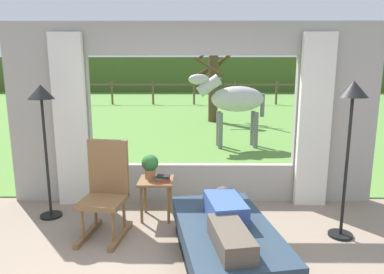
{
  "coord_description": "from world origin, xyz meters",
  "views": [
    {
      "loc": [
        0.04,
        -2.78,
        1.99
      ],
      "look_at": [
        0.0,
        1.8,
        1.05
      ],
      "focal_mm": 33.57,
      "sensor_mm": 36.0,
      "label": 1
    }
  ],
  "objects_px": {
    "rocking_chair": "(106,190)",
    "book_stack": "(162,178)",
    "reclining_person": "(227,218)",
    "potted_plant": "(150,165)",
    "floor_lamp_right": "(351,113)",
    "floor_lamp_left": "(42,111)",
    "pasture_tree": "(214,79)",
    "recliner_sofa": "(226,244)",
    "horse": "(234,100)",
    "side_table": "(156,187)"
  },
  "relations": [
    {
      "from": "pasture_tree",
      "to": "potted_plant",
      "type": "bearing_deg",
      "value": -98.85
    },
    {
      "from": "book_stack",
      "to": "recliner_sofa",
      "type": "bearing_deg",
      "value": -55.28
    },
    {
      "from": "recliner_sofa",
      "to": "reclining_person",
      "type": "bearing_deg",
      "value": -99.83
    },
    {
      "from": "recliner_sofa",
      "to": "book_stack",
      "type": "relative_size",
      "value": 9.32
    },
    {
      "from": "potted_plant",
      "to": "floor_lamp_right",
      "type": "height_order",
      "value": "floor_lamp_right"
    },
    {
      "from": "floor_lamp_right",
      "to": "book_stack",
      "type": "bearing_deg",
      "value": 168.29
    },
    {
      "from": "rocking_chair",
      "to": "horse",
      "type": "xyz_separation_m",
      "value": [
        1.96,
        4.46,
        0.61
      ]
    },
    {
      "from": "reclining_person",
      "to": "rocking_chair",
      "type": "xyz_separation_m",
      "value": [
        -1.35,
        0.71,
        0.02
      ]
    },
    {
      "from": "floor_lamp_left",
      "to": "floor_lamp_right",
      "type": "bearing_deg",
      "value": -8.2
    },
    {
      "from": "side_table",
      "to": "horse",
      "type": "height_order",
      "value": "horse"
    },
    {
      "from": "recliner_sofa",
      "to": "floor_lamp_right",
      "type": "xyz_separation_m",
      "value": [
        1.4,
        0.6,
        1.24
      ]
    },
    {
      "from": "floor_lamp_left",
      "to": "floor_lamp_right",
      "type": "height_order",
      "value": "floor_lamp_right"
    },
    {
      "from": "rocking_chair",
      "to": "reclining_person",
      "type": "bearing_deg",
      "value": -19.42
    },
    {
      "from": "reclining_person",
      "to": "book_stack",
      "type": "relative_size",
      "value": 7.31
    },
    {
      "from": "recliner_sofa",
      "to": "book_stack",
      "type": "xyz_separation_m",
      "value": [
        -0.72,
        1.05,
        0.34
      ]
    },
    {
      "from": "rocking_chair",
      "to": "book_stack",
      "type": "distance_m",
      "value": 0.74
    },
    {
      "from": "floor_lamp_left",
      "to": "floor_lamp_right",
      "type": "relative_size",
      "value": 0.96
    },
    {
      "from": "side_table",
      "to": "pasture_tree",
      "type": "relative_size",
      "value": 0.17
    },
    {
      "from": "recliner_sofa",
      "to": "potted_plant",
      "type": "bearing_deg",
      "value": 117.63
    },
    {
      "from": "recliner_sofa",
      "to": "pasture_tree",
      "type": "bearing_deg",
      "value": 78.09
    },
    {
      "from": "floor_lamp_left",
      "to": "potted_plant",
      "type": "bearing_deg",
      "value": 1.69
    },
    {
      "from": "floor_lamp_left",
      "to": "pasture_tree",
      "type": "relative_size",
      "value": 0.58
    },
    {
      "from": "side_table",
      "to": "floor_lamp_left",
      "type": "relative_size",
      "value": 0.3
    },
    {
      "from": "recliner_sofa",
      "to": "reclining_person",
      "type": "distance_m",
      "value": 0.31
    },
    {
      "from": "recliner_sofa",
      "to": "potted_plant",
      "type": "height_order",
      "value": "potted_plant"
    },
    {
      "from": "rocking_chair",
      "to": "floor_lamp_right",
      "type": "bearing_deg",
      "value": 7.12
    },
    {
      "from": "rocking_chair",
      "to": "floor_lamp_left",
      "type": "bearing_deg",
      "value": 160.01
    },
    {
      "from": "pasture_tree",
      "to": "rocking_chair",
      "type": "bearing_deg",
      "value": -101.38
    },
    {
      "from": "floor_lamp_right",
      "to": "reclining_person",
      "type": "bearing_deg",
      "value": -155.04
    },
    {
      "from": "floor_lamp_left",
      "to": "reclining_person",
      "type": "bearing_deg",
      "value": -27.92
    },
    {
      "from": "pasture_tree",
      "to": "reclining_person",
      "type": "bearing_deg",
      "value": -92.07
    },
    {
      "from": "recliner_sofa",
      "to": "floor_lamp_right",
      "type": "distance_m",
      "value": 1.97
    },
    {
      "from": "book_stack",
      "to": "horse",
      "type": "xyz_separation_m",
      "value": [
        1.33,
        4.07,
        0.6
      ]
    },
    {
      "from": "reclining_person",
      "to": "potted_plant",
      "type": "xyz_separation_m",
      "value": [
        -0.89,
        1.21,
        0.18
      ]
    },
    {
      "from": "floor_lamp_left",
      "to": "pasture_tree",
      "type": "distance_m",
      "value": 8.28
    },
    {
      "from": "side_table",
      "to": "recliner_sofa",
      "type": "bearing_deg",
      "value": -53.67
    },
    {
      "from": "book_stack",
      "to": "pasture_tree",
      "type": "distance_m",
      "value": 8.08
    },
    {
      "from": "horse",
      "to": "book_stack",
      "type": "bearing_deg",
      "value": 157.47
    },
    {
      "from": "horse",
      "to": "floor_lamp_right",
      "type": "bearing_deg",
      "value": -174.42
    },
    {
      "from": "floor_lamp_left",
      "to": "pasture_tree",
      "type": "bearing_deg",
      "value": 72.09
    },
    {
      "from": "recliner_sofa",
      "to": "horse",
      "type": "bearing_deg",
      "value": 73.38
    },
    {
      "from": "book_stack",
      "to": "horse",
      "type": "relative_size",
      "value": 0.11
    },
    {
      "from": "recliner_sofa",
      "to": "rocking_chair",
      "type": "height_order",
      "value": "rocking_chair"
    },
    {
      "from": "recliner_sofa",
      "to": "reclining_person",
      "type": "height_order",
      "value": "reclining_person"
    },
    {
      "from": "floor_lamp_right",
      "to": "rocking_chair",
      "type": "bearing_deg",
      "value": 178.84
    },
    {
      "from": "rocking_chair",
      "to": "side_table",
      "type": "xyz_separation_m",
      "value": [
        0.54,
        0.45,
        -0.12
      ]
    },
    {
      "from": "recliner_sofa",
      "to": "rocking_chair",
      "type": "bearing_deg",
      "value": 144.15
    },
    {
      "from": "potted_plant",
      "to": "floor_lamp_right",
      "type": "bearing_deg",
      "value": -13.73
    },
    {
      "from": "recliner_sofa",
      "to": "side_table",
      "type": "distance_m",
      "value": 1.39
    },
    {
      "from": "reclining_person",
      "to": "potted_plant",
      "type": "relative_size",
      "value": 4.48
    }
  ]
}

